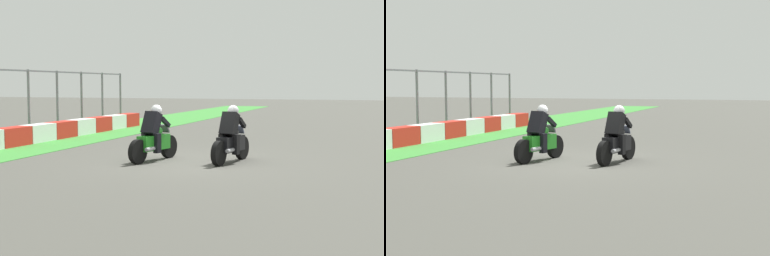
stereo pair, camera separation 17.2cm
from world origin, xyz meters
TOP-DOWN VIEW (x-y plane):
  - ground_plane at (0.00, 0.00)m, footprint 120.00×120.00m
  - rider_lane_a at (0.33, -0.98)m, footprint 2.03×0.62m
  - rider_lane_b at (-0.04, 1.07)m, footprint 2.02×0.65m

SIDE VIEW (x-z plane):
  - ground_plane at x=0.00m, z-range 0.00..0.00m
  - rider_lane_a at x=0.33m, z-range -0.13..1.38m
  - rider_lane_b at x=-0.04m, z-range -0.13..1.38m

